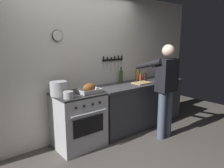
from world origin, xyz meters
TOP-DOWN VIEW (x-y plane):
  - ground_plane at (0.00, 0.00)m, footprint 8.00×8.00m
  - wall_back at (0.00, 1.35)m, footprint 6.00×0.13m
  - counter_block at (1.20, 0.99)m, footprint 2.03×0.65m
  - stove at (-0.22, 0.99)m, footprint 0.76×0.67m
  - person_cook at (1.14, 0.32)m, footprint 0.51×0.63m
  - roasting_pan at (-0.06, 0.89)m, footprint 0.35×0.26m
  - stock_pot at (-0.51, 1.04)m, footprint 0.26×0.26m
  - saucepan at (-0.48, 0.80)m, footprint 0.14×0.14m
  - cutting_board at (1.17, 0.90)m, footprint 0.36×0.24m
  - bottle_olive_oil at (0.90, 1.21)m, footprint 0.07×0.07m
  - bottle_soy_sauce at (1.42, 1.03)m, footprint 0.05×0.05m
  - bottle_cooking_oil at (1.40, 1.23)m, footprint 0.08×0.08m
  - bottle_hot_sauce at (1.34, 1.10)m, footprint 0.05×0.05m

SIDE VIEW (x-z plane):
  - ground_plane at x=0.00m, z-range 0.00..0.00m
  - stove at x=-0.22m, z-range 0.00..0.90m
  - counter_block at x=1.20m, z-range 0.00..0.90m
  - cutting_board at x=1.17m, z-range 0.90..0.92m
  - person_cook at x=1.14m, z-range 0.12..1.78m
  - saucepan at x=-0.48m, z-range 0.90..1.01m
  - bottle_hot_sauce at x=1.34m, z-range 0.89..1.04m
  - roasting_pan at x=-0.06m, z-range 0.89..1.05m
  - bottle_soy_sauce at x=1.42m, z-range 0.88..1.09m
  - stock_pot at x=-0.51m, z-range 0.90..1.12m
  - bottle_cooking_oil at x=1.40m, z-range 0.88..1.15m
  - bottle_olive_oil at x=0.90m, z-range 0.88..1.18m
  - wall_back at x=0.00m, z-range 0.00..2.60m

